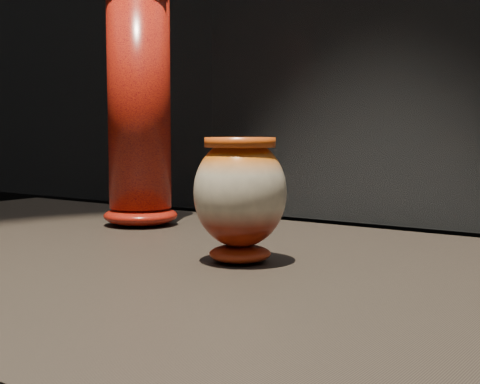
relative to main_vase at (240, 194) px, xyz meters
The scene contains 2 objects.
main_vase is the anchor object (origin of this frame).
tall_vase 0.39m from the main_vase, 153.14° to the left, with size 0.16×0.16×0.41m.
Camera 1 is at (0.37, -0.66, 1.07)m, focal length 50.00 mm.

